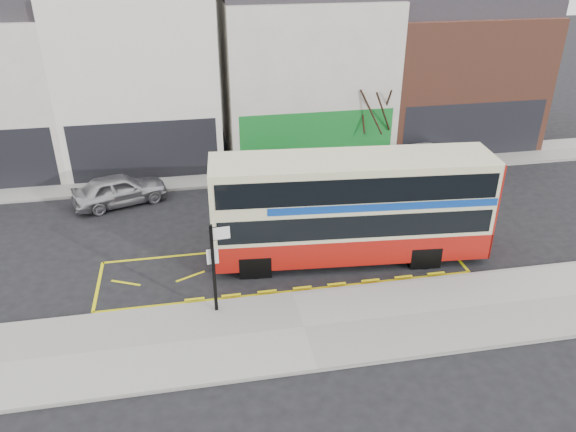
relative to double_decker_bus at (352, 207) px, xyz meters
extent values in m
plane|color=black|center=(-2.73, -1.87, -2.25)|extent=(120.00, 120.00, 0.00)
cube|color=#999791|center=(-2.73, -4.17, -2.17)|extent=(40.00, 4.00, 0.15)
cube|color=gray|center=(-2.73, -2.25, -2.17)|extent=(40.00, 0.15, 0.15)
cube|color=#999791|center=(-2.73, 9.13, -2.17)|extent=(50.00, 3.00, 0.15)
cube|color=silver|center=(-8.23, 13.13, 2.25)|extent=(8.00, 8.00, 9.00)
cube|color=black|center=(-8.23, 9.15, -0.65)|extent=(7.36, 0.06, 3.20)
cube|color=black|center=(-8.23, 9.17, -0.85)|extent=(5.60, 0.04, 2.00)
cube|color=#BBB8A9|center=(0.77, 13.13, 2.00)|extent=(9.00, 8.00, 8.50)
cube|color=#147526|center=(0.77, 9.15, -0.65)|extent=(8.28, 0.06, 3.20)
cube|color=black|center=(0.77, 9.17, -0.85)|extent=(6.30, 0.04, 2.00)
cube|color=brown|center=(9.77, 13.13, 1.50)|extent=(9.00, 8.00, 7.50)
cube|color=black|center=(9.77, 9.15, -0.65)|extent=(8.28, 0.06, 3.20)
cube|color=black|center=(9.77, 9.17, -0.85)|extent=(6.30, 0.04, 2.00)
cube|color=beige|center=(-0.03, 0.00, 0.05)|extent=(10.83, 3.26, 3.93)
cube|color=maroon|center=(-0.03, 0.00, -1.38)|extent=(10.87, 3.31, 1.07)
cube|color=maroon|center=(5.26, -0.42, 0.05)|extent=(0.26, 2.46, 3.93)
cube|color=black|center=(-0.03, 0.00, -0.21)|extent=(10.41, 3.29, 0.92)
cube|color=black|center=(-0.03, 0.00, 1.24)|extent=(10.41, 3.29, 0.97)
cube|color=navy|center=(0.93, -0.07, 0.56)|extent=(8.70, 3.14, 0.29)
cube|color=black|center=(-5.33, 0.42, -0.45)|extent=(0.24, 2.23, 1.55)
cube|color=black|center=(-5.33, 0.42, 1.24)|extent=(0.24, 2.23, 0.97)
cube|color=black|center=(-5.32, 0.42, 0.47)|extent=(0.18, 1.70, 0.34)
cube|color=beige|center=(-0.03, 0.00, 1.97)|extent=(10.82, 3.17, 0.12)
cylinder|color=black|center=(-3.89, -0.79, -1.76)|extent=(0.99, 0.35, 0.97)
cylinder|color=black|center=(-3.72, 1.39, -1.76)|extent=(0.99, 0.35, 0.97)
cylinder|color=black|center=(2.68, -1.31, -1.76)|extent=(0.99, 0.35, 0.97)
cylinder|color=black|center=(2.86, 0.87, -1.76)|extent=(0.99, 0.35, 0.97)
cube|color=black|center=(-5.50, -2.72, -0.44)|extent=(0.12, 0.12, 3.31)
cube|color=white|center=(-5.17, -2.70, 0.88)|extent=(0.60, 0.07, 0.49)
cube|color=white|center=(-5.50, -2.65, 0.00)|extent=(0.39, 0.05, 0.55)
imported|color=#B0B0B5|center=(-9.39, 6.67, -1.51)|extent=(4.68, 3.00, 1.48)
imported|color=#383A3F|center=(-1.74, 7.21, -1.49)|extent=(4.67, 1.77, 1.52)
imported|color=silver|center=(6.74, 7.77, -1.51)|extent=(5.28, 2.67, 1.47)
cylinder|color=#321E16|center=(3.88, 9.29, -1.23)|extent=(0.24, 0.24, 2.03)
camera|label=1|loc=(-5.91, -18.52, 9.74)|focal=35.00mm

